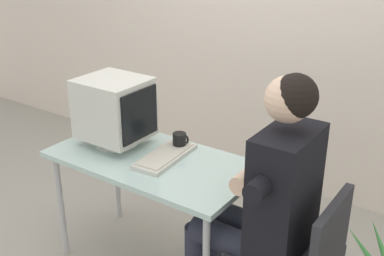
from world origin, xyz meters
name	(u,v)px	position (x,y,z in m)	size (l,w,h in m)	color
desk	(152,168)	(0.00, 0.00, 0.66)	(1.18, 0.62, 0.72)	#B7B7BC
crt_monitor	(115,109)	(-0.29, 0.03, 0.94)	(0.39, 0.34, 0.40)	silver
keyboard	(165,156)	(0.06, 0.04, 0.74)	(0.21, 0.43, 0.03)	silver
office_chair	(296,255)	(0.91, -0.05, 0.48)	(0.47, 0.47, 0.82)	#4C4C51
person_seated	(264,196)	(0.72, -0.05, 0.74)	(0.73, 0.59, 1.37)	black
desk_mug	(180,141)	(0.06, 0.18, 0.77)	(0.08, 0.09, 0.10)	black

